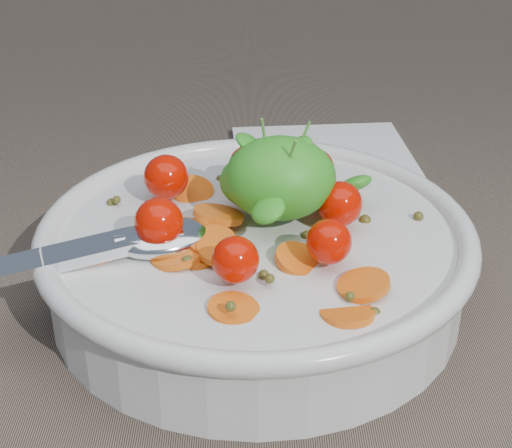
{
  "coord_description": "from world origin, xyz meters",
  "views": [
    {
      "loc": [
        0.01,
        -0.41,
        0.29
      ],
      "look_at": [
        0.01,
        0.01,
        0.05
      ],
      "focal_mm": 55.0,
      "sensor_mm": 36.0,
      "label": 1
    }
  ],
  "objects": [
    {
      "name": "ground",
      "position": [
        0.0,
        0.0,
        0.0
      ],
      "size": [
        6.0,
        6.0,
        0.0
      ],
      "primitive_type": "plane",
      "color": "#715F50",
      "rests_on": "ground"
    },
    {
      "name": "bowl",
      "position": [
        0.01,
        0.01,
        0.03
      ],
      "size": [
        0.29,
        0.27,
        0.12
      ],
      "color": "silver",
      "rests_on": "ground"
    },
    {
      "name": "napkin",
      "position": [
        0.07,
        0.22,
        0.0
      ],
      "size": [
        0.16,
        0.15,
        0.01
      ],
      "primitive_type": "cube",
      "rotation": [
        0.0,
        0.0,
        0.08
      ],
      "color": "white",
      "rests_on": "ground"
    }
  ]
}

